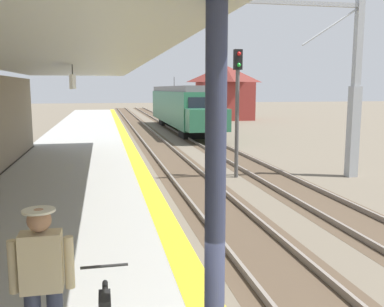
{
  "coord_description": "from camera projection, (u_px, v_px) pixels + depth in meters",
  "views": [
    {
      "loc": [
        -1.46,
        -1.83,
        3.65
      ],
      "look_at": [
        0.62,
        8.15,
        2.1
      ],
      "focal_mm": 39.94,
      "sensor_mm": 36.0,
      "label": 1
    }
  ],
  "objects": [
    {
      "name": "catenary_pylon_far_side",
      "position": [
        349.0,
        90.0,
        17.32
      ],
      "size": [
        5.0,
        0.4,
        7.5
      ],
      "color": "#9EA3A8",
      "rests_on": "ground"
    },
    {
      "name": "station_platform",
      "position": [
        79.0,
        167.0,
        17.52
      ],
      "size": [
        5.0,
        80.0,
        0.91
      ],
      "color": "#999993",
      "rests_on": "ground"
    },
    {
      "name": "track_pair_middle",
      "position": [
        232.0,
        156.0,
        23.03
      ],
      "size": [
        2.34,
        120.0,
        0.16
      ],
      "color": "#4C3D2D",
      "rests_on": "ground"
    },
    {
      "name": "track_pair_nearest_platform",
      "position": [
        170.0,
        158.0,
        22.34
      ],
      "size": [
        2.34,
        120.0,
        0.16
      ],
      "color": "#4C3D2D",
      "rests_on": "ground"
    },
    {
      "name": "rail_signal_post",
      "position": [
        237.0,
        100.0,
        17.27
      ],
      "size": [
        0.32,
        0.34,
        5.2
      ],
      "color": "#4C4C4C",
      "rests_on": "ground"
    },
    {
      "name": "commuter_person",
      "position": [
        43.0,
        284.0,
        4.0
      ],
      "size": [
        0.59,
        0.3,
        1.67
      ],
      "color": "#33384C",
      "rests_on": "station_platform"
    },
    {
      "name": "distant_trackside_house",
      "position": [
        225.0,
        91.0,
        50.29
      ],
      "size": [
        6.6,
        5.28,
        6.4
      ],
      "color": "maroon",
      "rests_on": "ground"
    },
    {
      "name": "approaching_train",
      "position": [
        182.0,
        106.0,
        37.14
      ],
      "size": [
        2.93,
        19.6,
        4.76
      ],
      "color": "#286647",
      "rests_on": "ground"
    }
  ]
}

